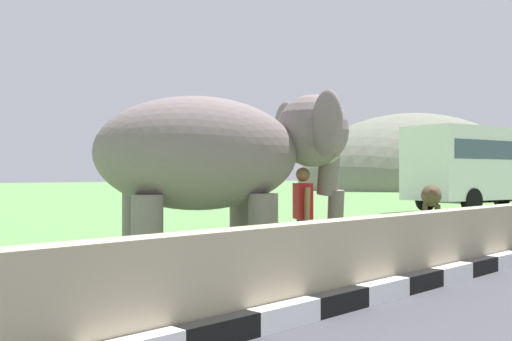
{
  "coord_description": "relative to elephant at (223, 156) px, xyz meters",
  "views": [
    {
      "loc": [
        -3.54,
        -0.19,
        1.54
      ],
      "look_at": [
        2.88,
        6.11,
        1.6
      ],
      "focal_mm": 42.42,
      "sensor_mm": 36.0,
      "label": 1
    }
  ],
  "objects": [
    {
      "name": "bus_white",
      "position": [
        19.65,
        4.43,
        0.26
      ],
      "size": [
        8.72,
        4.14,
        3.5
      ],
      "color": "silver",
      "rests_on": "ground_plane"
    },
    {
      "name": "hill_east",
      "position": [
        52.39,
        26.65,
        -1.82
      ],
      "size": [
        28.51,
        22.81,
        16.22
      ],
      "color": "slate",
      "rests_on": "ground_plane"
    },
    {
      "name": "barrier_parapet",
      "position": [
        -0.61,
        -2.4,
        -1.32
      ],
      "size": [
        28.0,
        0.36,
        1.0
      ],
      "primitive_type": "cube",
      "color": "tan",
      "rests_on": "ground_plane"
    },
    {
      "name": "bus_red",
      "position": [
        30.41,
        8.25,
        0.26
      ],
      "size": [
        9.57,
        3.64,
        3.5
      ],
      "color": "#B21E1E",
      "rests_on": "ground_plane"
    },
    {
      "name": "cow_near",
      "position": [
        10.68,
        2.3,
        -0.95
      ],
      "size": [
        1.83,
        1.35,
        1.23
      ],
      "color": "#473323",
      "rests_on": "ground_plane"
    },
    {
      "name": "person_handler",
      "position": [
        1.36,
        -0.44,
        -0.89
      ],
      "size": [
        0.45,
        0.6,
        1.66
      ],
      "color": "navy",
      "rests_on": "ground_plane"
    },
    {
      "name": "elephant",
      "position": [
        0.0,
        0.0,
        0.0
      ],
      "size": [
        4.01,
        3.29,
        2.82
      ],
      "color": "slate",
      "rests_on": "ground_plane"
    }
  ]
}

